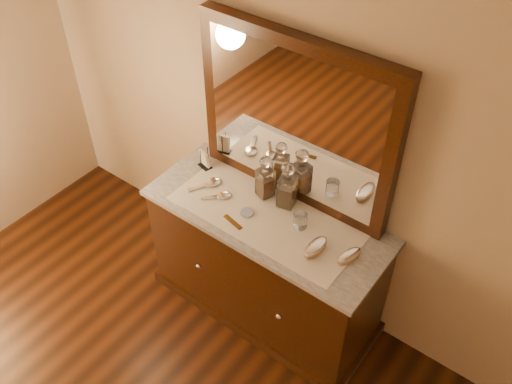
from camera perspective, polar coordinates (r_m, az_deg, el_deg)
dresser_cabinet at (r=3.47m, az=1.00°, el=-7.48°), size 1.40×0.55×0.82m
dresser_plinth at (r=3.77m, az=0.94°, el=-11.08°), size 1.46×0.59×0.08m
knob_left at (r=3.43m, az=-5.92°, el=-7.60°), size 0.04×0.04×0.04m
knob_right at (r=3.20m, az=2.35°, el=-12.64°), size 0.04×0.04×0.04m
marble_top at (r=3.16m, az=1.10°, el=-2.55°), size 1.44×0.59×0.03m
mirror_frame at (r=2.98m, az=4.04°, el=7.14°), size 1.20×0.08×1.00m
mirror_glass at (r=2.96m, az=3.66°, el=6.84°), size 1.06×0.01×0.86m
lace_runner at (r=3.13m, az=0.88°, el=-2.54°), size 1.10×0.45×0.00m
pin_dish at (r=3.14m, az=-0.95°, el=-2.14°), size 0.10×0.10×0.01m
comb at (r=3.10m, az=-2.38°, el=-3.10°), size 0.14×0.05×0.01m
napkin_rack at (r=3.44m, az=-5.30°, el=3.31°), size 0.10×0.08×0.14m
decanter_left at (r=3.19m, az=0.96°, el=1.19°), size 0.11×0.11×0.28m
decanter_right at (r=3.13m, az=3.21°, el=0.29°), size 0.11×0.11×0.31m
brush_near at (r=2.96m, az=6.12°, el=-5.70°), size 0.08×0.18×0.05m
brush_far at (r=2.95m, az=9.54°, el=-6.50°), size 0.11×0.17×0.04m
hand_mirror_outer at (r=3.33m, az=-4.74°, el=0.92°), size 0.14×0.22×0.02m
hand_mirror_inner at (r=3.25m, az=-3.56°, el=-0.37°), size 0.15×0.17×0.02m
tumblers at (r=3.06m, az=4.56°, el=-2.93°), size 0.08×0.08×0.09m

